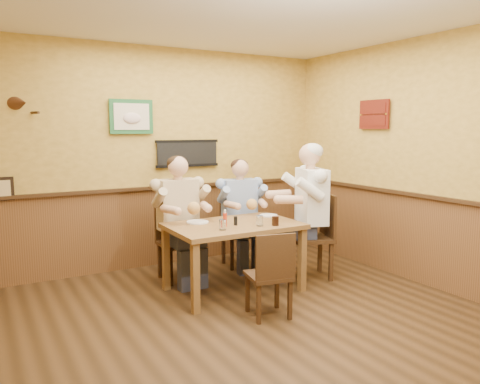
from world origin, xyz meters
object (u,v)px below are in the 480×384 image
object	(u,v)px
chair_back_left	(178,241)
salt_shaker	(225,221)
diner_tan_shirt	(178,225)
pepper_shaker	(236,221)
dining_table	(234,232)
water_glass_left	(223,225)
chair_near_side	(268,273)
water_glass_mid	(260,221)
diner_blue_polo	(239,218)
hot_sauce_bottle	(225,219)
cola_tumbler	(275,221)
chair_back_right	(239,233)
diner_white_elder	(311,218)
chair_right_end	(311,236)

from	to	relation	value
chair_back_left	salt_shaker	distance (m)	0.82
diner_tan_shirt	pepper_shaker	size ratio (longest dim) A/B	13.79
dining_table	water_glass_left	world-z (taller)	water_glass_left
dining_table	water_glass_left	bearing A→B (deg)	-139.28
chair_back_left	chair_near_side	size ratio (longest dim) A/B	1.11
dining_table	water_glass_mid	distance (m)	0.33
chair_near_side	water_glass_mid	size ratio (longest dim) A/B	7.46
diner_blue_polo	hot_sauce_bottle	xyz separation A→B (m)	(-0.68, -0.88, 0.21)
diner_tan_shirt	cola_tumbler	size ratio (longest dim) A/B	13.42
diner_tan_shirt	water_glass_left	xyz separation A→B (m)	(0.13, -0.87, 0.15)
diner_tan_shirt	hot_sauce_bottle	world-z (taller)	diner_tan_shirt
diner_tan_shirt	diner_blue_polo	distance (m)	0.91
water_glass_left	water_glass_mid	world-z (taller)	water_glass_mid
chair_back_right	pepper_shaker	xyz separation A→B (m)	(-0.54, -0.87, 0.36)
diner_white_elder	pepper_shaker	world-z (taller)	diner_white_elder
diner_blue_polo	pepper_shaker	world-z (taller)	diner_blue_polo
hot_sauce_bottle	salt_shaker	distance (m)	0.06
water_glass_mid	water_glass_left	bearing A→B (deg)	177.51
dining_table	chair_right_end	size ratio (longest dim) A/B	1.39
chair_right_end	water_glass_mid	bearing A→B (deg)	-58.00
chair_right_end	hot_sauce_bottle	xyz separation A→B (m)	(-1.18, -0.04, 0.33)
chair_back_left	hot_sauce_bottle	distance (m)	0.86
chair_back_right	hot_sauce_bottle	distance (m)	1.17
chair_back_left	chair_right_end	size ratio (longest dim) A/B	0.91
diner_tan_shirt	chair_near_side	bearing A→B (deg)	-77.87
diner_blue_polo	diner_tan_shirt	bearing A→B (deg)	-162.52
pepper_shaker	water_glass_mid	bearing A→B (deg)	-36.57
pepper_shaker	salt_shaker	bearing A→B (deg)	162.75
chair_back_right	chair_right_end	distance (m)	0.98
diner_tan_shirt	diner_white_elder	distance (m)	1.57
chair_back_left	chair_back_right	distance (m)	0.91
cola_tumbler	salt_shaker	distance (m)	0.54
chair_back_left	diner_white_elder	bearing A→B (deg)	-27.02
salt_shaker	dining_table	bearing A→B (deg)	20.14
dining_table	hot_sauce_bottle	size ratio (longest dim) A/B	8.52
dining_table	water_glass_mid	world-z (taller)	water_glass_mid
chair_near_side	dining_table	bearing A→B (deg)	-82.98
dining_table	chair_back_left	world-z (taller)	chair_back_left
chair_right_end	cola_tumbler	xyz separation A→B (m)	(-0.68, -0.25, 0.29)
dining_table	water_glass_mid	size ratio (longest dim) A/B	12.56
chair_back_right	diner_white_elder	bearing A→B (deg)	-49.64
dining_table	cola_tumbler	bearing A→B (deg)	-41.55
diner_tan_shirt	water_glass_left	size ratio (longest dim) A/B	12.24
chair_back_left	chair_right_end	world-z (taller)	chair_right_end
water_glass_left	diner_blue_polo	bearing A→B (deg)	52.40
chair_back_left	water_glass_mid	distance (m)	1.11
chair_back_left	chair_right_end	distance (m)	1.57
chair_near_side	water_glass_mid	xyz separation A→B (m)	(0.24, 0.55, 0.39)
water_glass_mid	hot_sauce_bottle	size ratio (longest dim) A/B	0.68
chair_near_side	pepper_shaker	xyz separation A→B (m)	(0.04, 0.70, 0.38)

